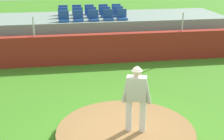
% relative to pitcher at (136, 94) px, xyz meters
% --- Properties ---
extents(ground_plane, '(60.00, 60.00, 0.00)m').
position_rel_pitcher_xyz_m(ground_plane, '(-0.25, 0.09, -1.28)').
color(ground_plane, '#3F8420').
extents(pitchers_mound, '(3.72, 3.72, 0.22)m').
position_rel_pitcher_xyz_m(pitchers_mound, '(-0.25, 0.09, -1.17)').
color(pitchers_mound, olive).
rests_on(pitchers_mound, ground_plane).
extents(pitcher, '(0.78, 0.41, 1.83)m').
position_rel_pitcher_xyz_m(pitcher, '(0.00, 0.00, 0.00)').
color(pitcher, silver).
rests_on(pitcher, pitchers_mound).
extents(brick_barrier, '(15.40, 0.40, 1.34)m').
position_rel_pitcher_xyz_m(brick_barrier, '(-0.25, 6.59, -0.61)').
color(brick_barrier, maroon).
rests_on(brick_barrier, ground_plane).
extents(fence_post_left, '(0.06, 0.06, 0.86)m').
position_rel_pitcher_xyz_m(fence_post_left, '(-2.97, 6.59, 0.49)').
color(fence_post_left, silver).
rests_on(fence_post_left, brick_barrier).
extents(fence_post_right, '(0.06, 0.06, 0.86)m').
position_rel_pitcher_xyz_m(fence_post_right, '(3.72, 6.59, 0.49)').
color(fence_post_right, silver).
rests_on(fence_post_right, brick_barrier).
extents(bleacher_platform, '(13.65, 3.46, 1.71)m').
position_rel_pitcher_xyz_m(bleacher_platform, '(-0.25, 9.10, -0.43)').
color(bleacher_platform, gray).
rests_on(bleacher_platform, ground_plane).
extents(stadium_chair_0, '(0.48, 0.44, 0.50)m').
position_rel_pitcher_xyz_m(stadium_chair_0, '(-1.65, 7.86, 0.58)').
color(stadium_chair_0, '#1F488D').
rests_on(stadium_chair_0, bleacher_platform).
extents(stadium_chair_1, '(0.48, 0.44, 0.50)m').
position_rel_pitcher_xyz_m(stadium_chair_1, '(-0.98, 7.88, 0.58)').
color(stadium_chair_1, '#1F488D').
rests_on(stadium_chair_1, bleacher_platform).
extents(stadium_chair_2, '(0.48, 0.44, 0.50)m').
position_rel_pitcher_xyz_m(stadium_chair_2, '(-0.25, 7.87, 0.58)').
color(stadium_chair_2, '#1F488D').
rests_on(stadium_chair_2, bleacher_platform).
extents(stadium_chair_3, '(0.48, 0.44, 0.50)m').
position_rel_pitcher_xyz_m(stadium_chair_3, '(0.48, 7.90, 0.58)').
color(stadium_chair_3, '#1F488D').
rests_on(stadium_chair_3, bleacher_platform).
extents(stadium_chair_4, '(0.48, 0.44, 0.50)m').
position_rel_pitcher_xyz_m(stadium_chair_4, '(1.13, 7.91, 0.58)').
color(stadium_chair_4, '#1F488D').
rests_on(stadium_chair_4, bleacher_platform).
extents(stadium_chair_5, '(0.48, 0.44, 0.50)m').
position_rel_pitcher_xyz_m(stadium_chair_5, '(-1.68, 8.80, 0.58)').
color(stadium_chair_5, '#1F488D').
rests_on(stadium_chair_5, bleacher_platform).
extents(stadium_chair_6, '(0.48, 0.44, 0.50)m').
position_rel_pitcher_xyz_m(stadium_chair_6, '(-0.93, 8.77, 0.58)').
color(stadium_chair_6, '#1F488D').
rests_on(stadium_chair_6, bleacher_platform).
extents(stadium_chair_7, '(0.48, 0.44, 0.50)m').
position_rel_pitcher_xyz_m(stadium_chair_7, '(-0.24, 8.78, 0.58)').
color(stadium_chair_7, '#1F488D').
rests_on(stadium_chair_7, bleacher_platform).
extents(stadium_chair_8, '(0.48, 0.44, 0.50)m').
position_rel_pitcher_xyz_m(stadium_chair_8, '(0.47, 8.78, 0.58)').
color(stadium_chair_8, '#1F488D').
rests_on(stadium_chair_8, bleacher_platform).
extents(stadium_chair_9, '(0.48, 0.44, 0.50)m').
position_rel_pitcher_xyz_m(stadium_chair_9, '(1.13, 8.82, 0.58)').
color(stadium_chair_9, '#1F488D').
rests_on(stadium_chair_9, bleacher_platform).
extents(stadium_chair_10, '(0.48, 0.44, 0.50)m').
position_rel_pitcher_xyz_m(stadium_chair_10, '(-1.65, 9.67, 0.58)').
color(stadium_chair_10, '#1F488D').
rests_on(stadium_chair_10, bleacher_platform).
extents(stadium_chair_11, '(0.48, 0.44, 0.50)m').
position_rel_pitcher_xyz_m(stadium_chair_11, '(-0.93, 9.69, 0.58)').
color(stadium_chair_11, '#1F488D').
rests_on(stadium_chair_11, bleacher_platform).
extents(stadium_chair_12, '(0.48, 0.44, 0.50)m').
position_rel_pitcher_xyz_m(stadium_chair_12, '(-0.28, 9.67, 0.58)').
color(stadium_chair_12, '#1F488D').
rests_on(stadium_chair_12, bleacher_platform).
extents(stadium_chair_13, '(0.48, 0.44, 0.50)m').
position_rel_pitcher_xyz_m(stadium_chair_13, '(0.47, 9.67, 0.58)').
color(stadium_chair_13, '#1F488D').
rests_on(stadium_chair_13, bleacher_platform).
extents(stadium_chair_14, '(0.48, 0.44, 0.50)m').
position_rel_pitcher_xyz_m(stadium_chair_14, '(1.17, 9.68, 0.58)').
color(stadium_chair_14, '#1F488D').
rests_on(stadium_chair_14, bleacher_platform).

